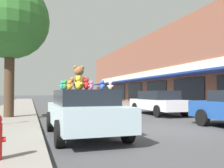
# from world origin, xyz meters

# --- Properties ---
(ground_plane) EXTENTS (260.00, 260.00, 0.00)m
(ground_plane) POSITION_xyz_m (0.00, 0.00, 0.00)
(ground_plane) COLOR #424244
(storefront_row) EXTENTS (15.77, 40.37, 7.32)m
(storefront_row) POSITION_xyz_m (13.93, 15.90, 3.66)
(storefront_row) COLOR brown
(storefront_row) RESTS_ON ground_plane
(plush_art_car) EXTENTS (1.97, 4.29, 1.38)m
(plush_art_car) POSITION_xyz_m (-2.93, -0.45, 0.75)
(plush_art_car) COLOR #ADC6D1
(plush_art_car) RESTS_ON ground_plane
(teddy_bear_giant) EXTENTS (0.58, 0.37, 0.78)m
(teddy_bear_giant) POSITION_xyz_m (-3.02, -0.14, 1.76)
(teddy_bear_giant) COLOR olive
(teddy_bear_giant) RESTS_ON plush_art_car
(teddy_bear_yellow) EXTENTS (0.24, 0.28, 0.39)m
(teddy_bear_yellow) POSITION_xyz_m (-3.21, -1.10, 1.57)
(teddy_bear_yellow) COLOR yellow
(teddy_bear_yellow) RESTS_ON plush_art_car
(teddy_bear_cream) EXTENTS (0.17, 0.12, 0.23)m
(teddy_bear_cream) POSITION_xyz_m (-2.41, -1.44, 1.50)
(teddy_bear_cream) COLOR beige
(teddy_bear_cream) RESTS_ON plush_art_car
(teddy_bear_blue) EXTENTS (0.15, 0.21, 0.27)m
(teddy_bear_blue) POSITION_xyz_m (-2.53, -1.06, 1.52)
(teddy_bear_blue) COLOR blue
(teddy_bear_blue) RESTS_ON plush_art_car
(teddy_bear_green) EXTENTS (0.22, 0.16, 0.29)m
(teddy_bear_green) POSITION_xyz_m (-3.51, -0.59, 1.52)
(teddy_bear_green) COLOR green
(teddy_bear_green) RESTS_ON plush_art_car
(teddy_bear_orange) EXTENTS (0.19, 0.15, 0.26)m
(teddy_bear_orange) POSITION_xyz_m (-3.44, -1.05, 1.51)
(teddy_bear_orange) COLOR orange
(teddy_bear_orange) RESTS_ON plush_art_car
(teddy_bear_teal) EXTENTS (0.20, 0.17, 0.28)m
(teddy_bear_teal) POSITION_xyz_m (-3.57, -0.49, 1.52)
(teddy_bear_teal) COLOR teal
(teddy_bear_teal) RESTS_ON plush_art_car
(teddy_bear_pink) EXTENTS (0.18, 0.15, 0.25)m
(teddy_bear_pink) POSITION_xyz_m (-2.88, -1.18, 1.51)
(teddy_bear_pink) COLOR pink
(teddy_bear_pink) RESTS_ON plush_art_car
(teddy_bear_black) EXTENTS (0.26, 0.22, 0.35)m
(teddy_bear_black) POSITION_xyz_m (-3.22, -0.96, 1.55)
(teddy_bear_black) COLOR black
(teddy_bear_black) RESTS_ON plush_art_car
(teddy_bear_red) EXTENTS (0.25, 0.22, 0.35)m
(teddy_bear_red) POSITION_xyz_m (-2.99, -1.10, 1.55)
(teddy_bear_red) COLOR red
(teddy_bear_red) RESTS_ON plush_art_car
(parked_car_far_center) EXTENTS (1.88, 4.75, 1.42)m
(parked_car_far_center) POSITION_xyz_m (2.79, 5.43, 0.76)
(parked_car_far_center) COLOR silver
(parked_car_far_center) RESTS_ON ground_plane
(street_tree) EXTENTS (3.76, 3.76, 6.57)m
(street_tree) POSITION_xyz_m (-5.43, 5.08, 4.80)
(street_tree) COLOR #473323
(street_tree) RESTS_ON sidewalk_near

